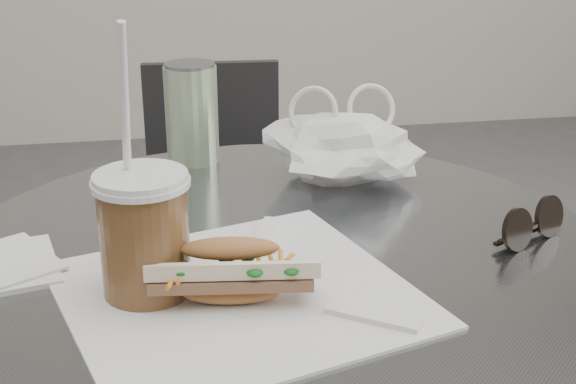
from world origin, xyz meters
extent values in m
cylinder|color=slate|center=(0.00, 0.20, 0.73)|extent=(0.76, 0.76, 0.02)
cylinder|color=#2B2B2E|center=(-0.01, 1.00, 0.01)|extent=(0.35, 0.35, 0.02)
cylinder|color=#2B2B2E|center=(-0.01, 1.00, 0.23)|extent=(0.06, 0.06, 0.46)
cylinder|color=#2B2B2E|center=(-0.01, 1.00, 0.46)|extent=(0.39, 0.39, 0.02)
cube|color=#2B2B2E|center=(0.00, 1.19, 0.61)|extent=(0.31, 0.04, 0.27)
cube|color=white|center=(-0.06, 0.10, 0.74)|extent=(0.40, 0.39, 0.00)
ellipsoid|color=#AD7141|center=(-0.07, 0.08, 0.75)|extent=(0.20, 0.09, 0.02)
cube|color=brown|center=(-0.07, 0.08, 0.77)|extent=(0.16, 0.06, 0.01)
ellipsoid|color=#AD7141|center=(-0.07, 0.09, 0.79)|extent=(0.20, 0.09, 0.04)
cylinder|color=brown|center=(-0.15, 0.12, 0.80)|extent=(0.09, 0.09, 0.12)
cylinder|color=white|center=(-0.15, 0.12, 0.86)|extent=(0.09, 0.09, 0.01)
cylinder|color=white|center=(-0.16, 0.13, 0.91)|extent=(0.02, 0.06, 0.22)
cylinder|color=black|center=(0.26, 0.16, 0.76)|extent=(0.05, 0.04, 0.05)
cylinder|color=black|center=(0.31, 0.19, 0.76)|extent=(0.05, 0.04, 0.05)
cube|color=black|center=(0.29, 0.17, 0.76)|extent=(0.02, 0.01, 0.00)
cylinder|color=#619658|center=(-0.08, 0.52, 0.81)|extent=(0.08, 0.08, 0.14)
cylinder|color=slate|center=(-0.08, 0.52, 0.88)|extent=(0.07, 0.07, 0.00)
camera|label=1|loc=(-0.13, -0.60, 1.13)|focal=50.00mm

